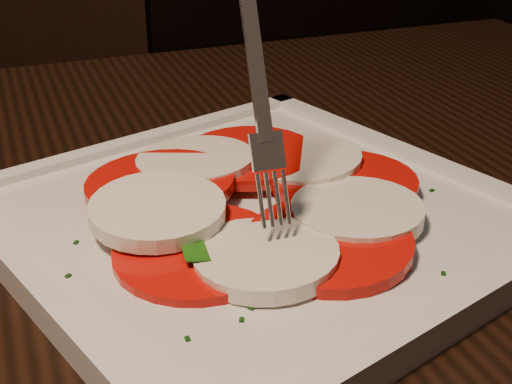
{
  "coord_description": "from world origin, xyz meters",
  "views": [
    {
      "loc": [
        -0.09,
        -0.51,
        0.99
      ],
      "look_at": [
        0.06,
        -0.12,
        0.78
      ],
      "focal_mm": 50.0,
      "sensor_mm": 36.0,
      "label": 1
    }
  ],
  "objects_px": {
    "chair": "(29,112)",
    "plate": "(256,222)",
    "fork": "(251,67)",
    "table": "(162,327)"
  },
  "relations": [
    {
      "from": "plate",
      "to": "fork",
      "type": "bearing_deg",
      "value": -122.13
    },
    {
      "from": "plate",
      "to": "fork",
      "type": "height_order",
      "value": "fork"
    },
    {
      "from": "plate",
      "to": "fork",
      "type": "relative_size",
      "value": 1.9
    },
    {
      "from": "table",
      "to": "fork",
      "type": "height_order",
      "value": "fork"
    },
    {
      "from": "chair",
      "to": "plate",
      "type": "distance_m",
      "value": 0.94
    },
    {
      "from": "chair",
      "to": "fork",
      "type": "xyz_separation_m",
      "value": [
        0.09,
        -0.91,
        0.34
      ]
    },
    {
      "from": "chair",
      "to": "plate",
      "type": "relative_size",
      "value": 2.96
    },
    {
      "from": "fork",
      "to": "chair",
      "type": "bearing_deg",
      "value": 97.22
    },
    {
      "from": "table",
      "to": "plate",
      "type": "xyz_separation_m",
      "value": [
        0.06,
        -0.05,
        0.11
      ]
    },
    {
      "from": "table",
      "to": "chair",
      "type": "height_order",
      "value": "chair"
    }
  ]
}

